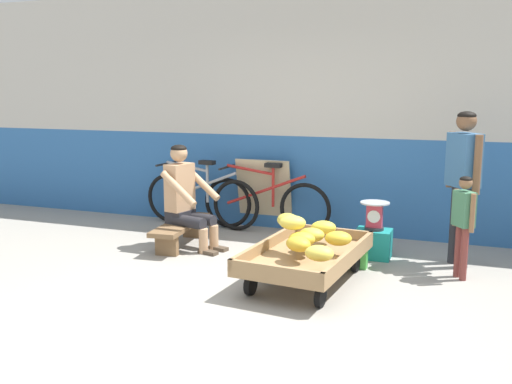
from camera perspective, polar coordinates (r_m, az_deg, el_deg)
ground_plane at (r=4.64m, az=-3.84°, el=-11.71°), size 80.00×80.00×0.00m
back_wall at (r=7.04m, az=5.73°, el=8.13°), size 16.00×0.30×2.95m
banana_cart at (r=5.18m, az=5.11°, el=-6.53°), size 0.98×1.52×0.36m
banana_pile at (r=5.09m, az=5.37°, el=-4.29°), size 0.74×1.08×0.26m
low_bench at (r=6.42m, az=-7.58°, el=-3.65°), size 0.40×1.12×0.27m
vendor_seated at (r=6.28m, az=-7.06°, el=-0.50°), size 0.73×0.57×1.14m
plastic_crate at (r=6.06m, az=11.73°, el=-5.10°), size 0.36×0.28×0.30m
weighing_scale at (r=5.98m, az=11.83°, el=-2.31°), size 0.30×0.30×0.29m
bicycle_near_left at (r=7.28m, az=-5.59°, el=-0.71°), size 1.66×0.48×0.86m
bicycle_far_left at (r=6.97m, az=0.92°, el=-1.15°), size 1.66×0.48×0.86m
sign_board at (r=7.12m, az=0.84°, el=-0.19°), size 0.70×0.22×0.88m
customer_adult at (r=5.87m, az=20.11°, el=1.99°), size 0.35×0.41×1.53m
customer_child at (r=5.51m, az=20.14°, el=-2.28°), size 0.21×0.26×0.96m
shopping_bag at (r=5.70m, az=10.20°, el=-6.35°), size 0.18×0.12×0.24m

